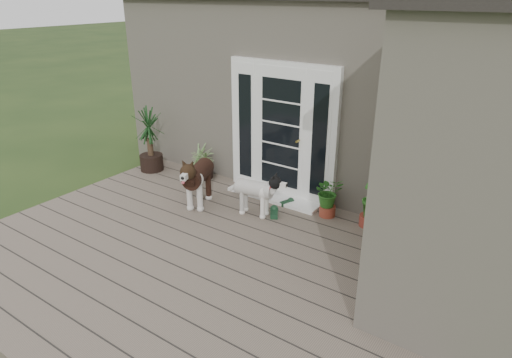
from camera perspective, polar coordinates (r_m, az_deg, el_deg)
The scene contains 15 objects.
deck at distance 5.84m, azimuth -6.91°, elevation -10.26°, with size 6.20×4.60×0.12m, color #6B5B4C.
house_main at distance 8.68m, azimuth 11.81°, elevation 11.17°, with size 7.40×4.00×3.10m, color #665E54.
house_wing at distance 5.00m, azimuth 27.61°, elevation 0.44°, with size 1.60×2.40×3.10m, color #665E54.
door_unit at distance 7.08m, azimuth 3.30°, elevation 6.06°, with size 1.90×0.14×2.15m, color white.
door_step at distance 7.30m, azimuth 2.28°, elevation -2.22°, with size 1.60×0.40×0.05m, color white.
brindle_dog at distance 6.98m, azimuth -7.27°, elevation -0.39°, with size 0.39×0.92×0.76m, color black, non-canonical shape.
white_dog at distance 6.65m, azimuth -0.21°, elevation -2.11°, with size 0.32×0.74×0.62m, color white, non-canonical shape.
spider_plant at distance 8.04m, azimuth -6.89°, elevation 2.46°, with size 0.63×0.63×0.67m, color #89A565, non-canonical shape.
yucca at distance 8.48m, azimuth -13.35°, elevation 4.82°, with size 0.80×0.80×1.16m, color #143411, non-canonical shape.
herb_a at distance 6.71m, azimuth 9.13°, elevation -2.57°, with size 0.42×0.42×0.54m, color #29661D.
herb_b at distance 6.55m, azimuth 14.26°, elevation -3.69°, with size 0.36×0.36×0.53m, color #164D1A.
herb_c at distance 6.22m, azimuth 16.34°, elevation -5.32°, with size 0.35×0.35×0.55m, color #1E5E1A.
sapling at distance 5.55m, azimuth 18.78°, elevation -3.10°, with size 0.47×0.47×1.60m, color #23651D, non-canonical shape.
clog_left at distance 6.74m, azimuth 2.31°, elevation -4.25°, with size 0.15×0.32×0.10m, color #173A22, non-canonical shape.
clog_right at distance 7.08m, azimuth 3.94°, elevation -2.96°, with size 0.12×0.26×0.08m, color #13311C, non-canonical shape.
Camera 1 is at (3.35, -3.18, 3.23)m, focal length 31.53 mm.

